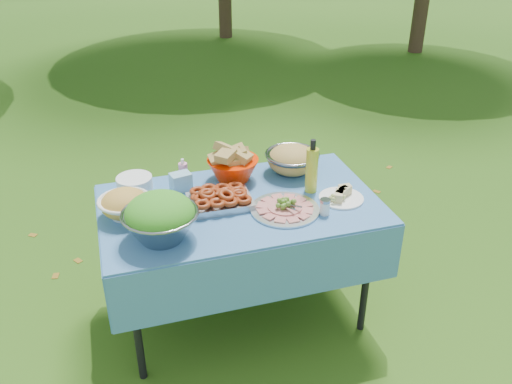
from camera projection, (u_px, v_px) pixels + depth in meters
ground at (242, 313)px, 3.24m from camera, size 80.00×80.00×0.00m
picnic_table at (241, 261)px, 3.05m from camera, size 1.46×0.86×0.76m
salad_bowl at (160, 218)px, 2.52m from camera, size 0.43×0.43×0.24m
pasta_bowl_white at (125, 204)px, 2.72m from camera, size 0.26×0.26×0.15m
plate_stack at (135, 183)px, 2.99m from camera, size 0.25×0.25×0.07m
wipes_box at (181, 182)px, 2.97m from camera, size 0.12×0.10×0.10m
sanitizer_bottle at (183, 171)px, 3.04m from camera, size 0.06×0.06×0.14m
bread_bowl at (233, 164)px, 3.06m from camera, size 0.37×0.37×0.19m
pasta_bowl_steel at (292, 159)px, 3.14m from camera, size 0.39×0.39×0.17m
fried_tray at (220, 199)px, 2.83m from camera, size 0.33×0.24×0.08m
charcuterie_platter at (285, 204)px, 2.78m from camera, size 0.38×0.38×0.08m
oil_bottle at (312, 166)px, 2.91m from camera, size 0.08×0.08×0.30m
cheese_plate at (342, 194)px, 2.89m from camera, size 0.26×0.26×0.07m
shaker at (325, 207)px, 2.75m from camera, size 0.06×0.06×0.09m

